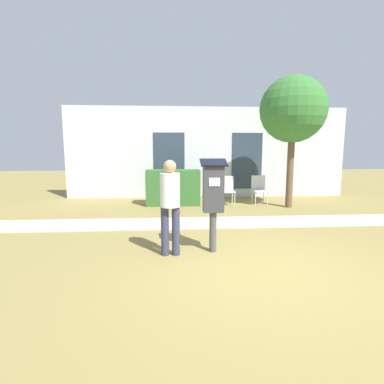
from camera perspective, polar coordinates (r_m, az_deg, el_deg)
The scene contains 10 objects.
ground_plane at distance 4.60m, azimuth 13.62°, elevation -14.46°, with size 40.00×40.00×0.00m, color olive.
sidewalk at distance 7.22m, azimuth 6.79°, elevation -5.76°, with size 12.00×1.10×0.02m.
building_facade at distance 10.87m, azimuth 3.05°, elevation 7.48°, with size 10.00×0.26×3.20m.
parking_meter at distance 5.03m, azimuth 4.08°, elevation -0.23°, with size 0.44×0.31×1.59m.
person_standing at distance 4.88m, azimuth -4.20°, elevation -1.55°, with size 0.32×0.32×1.58m.
outdoor_chair_left at distance 9.40m, azimuth 0.21°, elevation 0.82°, with size 0.44×0.44×0.90m.
outdoor_chair_middle at distance 9.38m, azimuth 6.68°, elevation 0.74°, with size 0.44×0.44×0.90m.
outdoor_chair_right at distance 9.71m, azimuth 12.66°, elevation 0.86°, with size 0.44×0.44×0.90m.
hedge_row at distance 9.32m, azimuth -3.63°, elevation 0.87°, with size 1.66×0.60×1.10m.
tree at distance 9.38m, azimuth 18.68°, elevation 14.54°, with size 1.90×1.90×3.82m.
Camera 1 is at (-1.34, -4.03, 1.77)m, focal length 28.00 mm.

